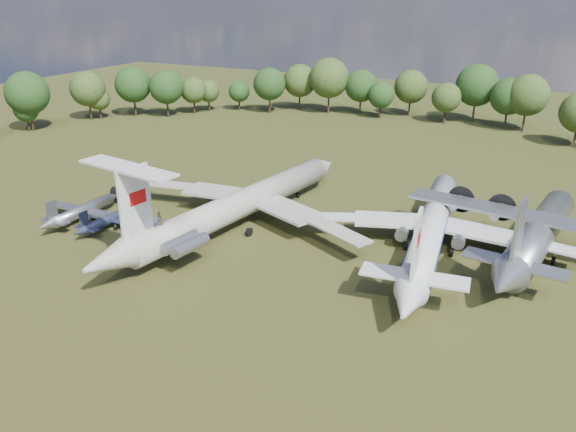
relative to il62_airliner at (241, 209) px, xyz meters
The scene contains 7 objects.
ground 4.67m from the il62_airliner, 41.33° to the right, with size 300.00×300.00×0.00m, color #293F15.
il62_airliner is the anchor object (origin of this frame).
tu104_jet 27.13m from the il62_airliner, ahead, with size 37.67×50.23×5.02m, color white, non-canonical shape.
an12_transport 40.48m from the il62_airliner, 12.49° to the left, with size 35.25×39.40×5.18m, color #A0A3A8, non-canonical shape.
small_prop_west 19.27m from the il62_airliner, 150.96° to the right, with size 10.35×14.11×2.07m, color black, non-canonical shape.
small_prop_northwest 24.18m from the il62_airliner, 157.96° to the right, with size 12.53×17.09×2.51m, color #96989D, non-canonical shape.
person_on_il62 15.80m from the il62_airliner, 98.37° to the right, with size 0.67×0.44×1.84m, color olive.
Camera 1 is at (37.95, -62.29, 32.71)m, focal length 35.00 mm.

